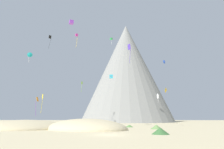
{
  "coord_description": "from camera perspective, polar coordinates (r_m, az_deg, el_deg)",
  "views": [
    {
      "loc": [
        1.99,
        -27.5,
        2.28
      ],
      "look_at": [
        -1.51,
        35.85,
        16.85
      ],
      "focal_mm": 30.5,
      "sensor_mm": 36.0,
      "label": 1
    }
  ],
  "objects": [
    {
      "name": "kite_white_low",
      "position": [
        81.6,
        13.63,
        -6.33
      ],
      "size": [
        0.86,
        2.22,
        3.73
      ],
      "rotation": [
        0.0,
        0.0,
        1.74
      ],
      "color": "white"
    },
    {
      "name": "kite_green_high",
      "position": [
        82.61,
        -0.25,
        10.61
      ],
      "size": [
        1.23,
        1.24,
        3.01
      ],
      "rotation": [
        0.0,
        0.0,
        5.6
      ],
      "color": "green"
    },
    {
      "name": "bush_ridge_crest",
      "position": [
        29.47,
        14.28,
        -16.06
      ],
      "size": [
        3.31,
        3.31,
        0.95
      ],
      "primitive_type": "cone",
      "rotation": [
        0.0,
        0.0,
        4.35
      ],
      "color": "#386633",
      "rests_on": "ground_plane"
    },
    {
      "name": "kite_cyan_mid",
      "position": [
        61.1,
        -0.25,
        -0.61
      ],
      "size": [
        1.13,
        1.17,
        1.27
      ],
      "rotation": [
        0.0,
        0.0,
        3.18
      ],
      "color": "#33BCDB"
    },
    {
      "name": "kite_blue_mid",
      "position": [
        72.58,
        15.46,
        3.69
      ],
      "size": [
        1.22,
        1.18,
        1.37
      ],
      "rotation": [
        0.0,
        0.0,
        0.76
      ],
      "color": "blue"
    },
    {
      "name": "kite_magenta_high",
      "position": [
        66.35,
        -10.55,
        11.46
      ],
      "size": [
        1.1,
        1.12,
        5.01
      ],
      "rotation": [
        0.0,
        0.0,
        0.47
      ],
      "color": "#D1339E"
    },
    {
      "name": "bush_far_right",
      "position": [
        42.84,
        13.14,
        -15.04
      ],
      "size": [
        3.23,
        3.23,
        0.93
      ],
      "primitive_type": "cone",
      "rotation": [
        0.0,
        0.0,
        2.81
      ],
      "color": "#668C4C",
      "rests_on": "ground_plane"
    },
    {
      "name": "kite_teal_mid",
      "position": [
        61.44,
        -23.41,
        5.46
      ],
      "size": [
        1.47,
        0.88,
        3.1
      ],
      "rotation": [
        0.0,
        0.0,
        0.42
      ],
      "color": "teal"
    },
    {
      "name": "bush_mid_center",
      "position": [
        52.0,
        -12.67,
        -14.55
      ],
      "size": [
        2.1,
        2.1,
        1.08
      ],
      "primitive_type": "cone",
      "rotation": [
        0.0,
        0.0,
        0.58
      ],
      "color": "#668C4C",
      "rests_on": "ground_plane"
    },
    {
      "name": "kite_yellow_low",
      "position": [
        57.57,
        -20.16,
        -6.9
      ],
      "size": [
        0.65,
        0.8,
        5.36
      ],
      "rotation": [
        0.0,
        0.0,
        1.45
      ],
      "color": "yellow"
    },
    {
      "name": "kite_gold_low",
      "position": [
        55.12,
        15.97,
        -4.56
      ],
      "size": [
        1.25,
        1.53,
        1.43
      ],
      "rotation": [
        0.0,
        0.0,
        1.06
      ],
      "color": "gold"
    },
    {
      "name": "kite_lime_mid",
      "position": [
        80.87,
        -8.91,
        -2.57
      ],
      "size": [
        0.59,
        1.42,
        4.6
      ],
      "rotation": [
        0.0,
        0.0,
        1.36
      ],
      "color": "#8CD133"
    },
    {
      "name": "kite_black_high",
      "position": [
        80.77,
        -18.1,
        10.18
      ],
      "size": [
        0.94,
        1.04,
        5.59
      ],
      "rotation": [
        0.0,
        0.0,
        0.1
      ],
      "color": "black"
    },
    {
      "name": "kite_orange_low",
      "position": [
        62.97,
        -21.57,
        -7.64
      ],
      "size": [
        0.68,
        0.9,
        5.8
      ],
      "rotation": [
        0.0,
        0.0,
        3.78
      ],
      "color": "orange"
    },
    {
      "name": "dune_foreground_right",
      "position": [
        41.31,
        -7.85,
        -15.98
      ],
      "size": [
        23.06,
        21.45,
        4.35
      ],
      "primitive_type": "ellipsoid",
      "rotation": [
        0.0,
        0.0,
        2.58
      ],
      "color": "#CCBA8E",
      "rests_on": "ground_plane"
    },
    {
      "name": "kite_violet_high",
      "position": [
        61.22,
        -12.09,
        15.08
      ],
      "size": [
        1.57,
        1.57,
        1.08
      ],
      "rotation": [
        0.0,
        0.0,
        5.19
      ],
      "color": "purple"
    },
    {
      "name": "bush_low_patch",
      "position": [
        50.89,
        5.2,
        -15.09
      ],
      "size": [
        2.59,
        2.59,
        0.63
      ],
      "primitive_type": "cone",
      "rotation": [
        0.0,
        0.0,
        1.28
      ],
      "color": "#568442",
      "rests_on": "ground_plane"
    },
    {
      "name": "rock_massif",
      "position": [
        120.39,
        4.58,
        -0.54
      ],
      "size": [
        77.29,
        77.29,
        62.6
      ],
      "color": "gray",
      "rests_on": "ground_plane"
    },
    {
      "name": "bush_near_left",
      "position": [
        40.54,
        -10.72,
        -15.19
      ],
      "size": [
        2.15,
        2.15,
        1.06
      ],
      "primitive_type": "cone",
      "rotation": [
        0.0,
        0.0,
        0.04
      ],
      "color": "#477238",
      "rests_on": "ground_plane"
    },
    {
      "name": "ground_plane",
      "position": [
        27.66,
        -1.03,
        -17.66
      ],
      "size": [
        400.0,
        400.0,
        0.0
      ],
      "primitive_type": "plane",
      "color": "beige"
    },
    {
      "name": "kite_indigo_mid",
      "position": [
        51.64,
        5.22,
        7.67
      ],
      "size": [
        0.79,
        1.02,
        5.36
      ],
      "rotation": [
        0.0,
        0.0,
        4.59
      ],
      "color": "#5138B2"
    },
    {
      "name": "dune_foreground_left",
      "position": [
        48.99,
        -24.62,
        -14.47
      ],
      "size": [
        23.82,
        24.23,
        3.82
      ],
      "primitive_type": "ellipsoid",
      "rotation": [
        0.0,
        0.0,
        2.85
      ],
      "color": "#CCBA8E",
      "rests_on": "ground_plane"
    }
  ]
}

